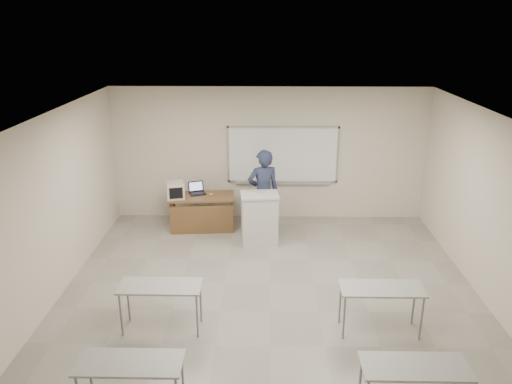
{
  "coord_description": "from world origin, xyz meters",
  "views": [
    {
      "loc": [
        -0.08,
        -6.83,
        4.39
      ],
      "look_at": [
        -0.26,
        2.2,
        1.23
      ],
      "focal_mm": 35.0,
      "sensor_mm": 36.0,
      "label": 1
    }
  ],
  "objects_px": {
    "instructor_desk": "(201,207)",
    "presenter": "(263,192)",
    "crt_monitor": "(175,190)",
    "mouse": "(211,194)",
    "podium": "(259,218)",
    "whiteboard": "(283,155)",
    "keyboard": "(252,192)",
    "laptop": "(198,191)"
  },
  "relations": [
    {
      "from": "crt_monitor",
      "to": "presenter",
      "type": "xyz_separation_m",
      "value": [
        1.89,
        -0.13,
        0.01
      ]
    },
    {
      "from": "whiteboard",
      "to": "keyboard",
      "type": "distance_m",
      "value": 1.53
    },
    {
      "from": "podium",
      "to": "mouse",
      "type": "bearing_deg",
      "value": 137.6
    },
    {
      "from": "mouse",
      "to": "podium",
      "type": "bearing_deg",
      "value": -30.45
    },
    {
      "from": "podium",
      "to": "whiteboard",
      "type": "bearing_deg",
      "value": 64.37
    },
    {
      "from": "laptop",
      "to": "keyboard",
      "type": "xyz_separation_m",
      "value": [
        1.22,
        -0.81,
        0.26
      ]
    },
    {
      "from": "whiteboard",
      "to": "podium",
      "type": "distance_m",
      "value": 1.77
    },
    {
      "from": "podium",
      "to": "keyboard",
      "type": "height_order",
      "value": "keyboard"
    },
    {
      "from": "podium",
      "to": "mouse",
      "type": "height_order",
      "value": "podium"
    },
    {
      "from": "instructor_desk",
      "to": "laptop",
      "type": "bearing_deg",
      "value": 105.61
    },
    {
      "from": "podium",
      "to": "crt_monitor",
      "type": "xyz_separation_m",
      "value": [
        -1.82,
        0.61,
        0.38
      ]
    },
    {
      "from": "whiteboard",
      "to": "mouse",
      "type": "height_order",
      "value": "whiteboard"
    },
    {
      "from": "podium",
      "to": "keyboard",
      "type": "relative_size",
      "value": 2.46
    },
    {
      "from": "crt_monitor",
      "to": "instructor_desk",
      "type": "bearing_deg",
      "value": -13.42
    },
    {
      "from": "instructor_desk",
      "to": "presenter",
      "type": "height_order",
      "value": "presenter"
    },
    {
      "from": "instructor_desk",
      "to": "presenter",
      "type": "bearing_deg",
      "value": -10.88
    },
    {
      "from": "crt_monitor",
      "to": "presenter",
      "type": "relative_size",
      "value": 0.23
    },
    {
      "from": "podium",
      "to": "crt_monitor",
      "type": "distance_m",
      "value": 1.95
    },
    {
      "from": "whiteboard",
      "to": "podium",
      "type": "xyz_separation_m",
      "value": [
        -0.5,
        -1.4,
        -0.95
      ]
    },
    {
      "from": "instructor_desk",
      "to": "presenter",
      "type": "xyz_separation_m",
      "value": [
        1.34,
        -0.14,
        0.39
      ]
    },
    {
      "from": "presenter",
      "to": "instructor_desk",
      "type": "bearing_deg",
      "value": -21.78
    },
    {
      "from": "podium",
      "to": "keyboard",
      "type": "xyz_separation_m",
      "value": [
        -0.15,
        0.08,
        0.54
      ]
    },
    {
      "from": "mouse",
      "to": "keyboard",
      "type": "bearing_deg",
      "value": -31.67
    },
    {
      "from": "instructor_desk",
      "to": "presenter",
      "type": "distance_m",
      "value": 1.4
    },
    {
      "from": "whiteboard",
      "to": "crt_monitor",
      "type": "distance_m",
      "value": 2.51
    },
    {
      "from": "crt_monitor",
      "to": "mouse",
      "type": "height_order",
      "value": "crt_monitor"
    },
    {
      "from": "podium",
      "to": "laptop",
      "type": "height_order",
      "value": "podium"
    },
    {
      "from": "whiteboard",
      "to": "crt_monitor",
      "type": "height_order",
      "value": "whiteboard"
    },
    {
      "from": "instructor_desk",
      "to": "mouse",
      "type": "height_order",
      "value": "mouse"
    },
    {
      "from": "instructor_desk",
      "to": "keyboard",
      "type": "bearing_deg",
      "value": -30.9
    },
    {
      "from": "podium",
      "to": "laptop",
      "type": "bearing_deg",
      "value": 140.85
    },
    {
      "from": "whiteboard",
      "to": "instructor_desk",
      "type": "xyz_separation_m",
      "value": [
        -1.77,
        -0.78,
        -0.94
      ]
    },
    {
      "from": "podium",
      "to": "mouse",
      "type": "relative_size",
      "value": 11.13
    },
    {
      "from": "laptop",
      "to": "presenter",
      "type": "distance_m",
      "value": 1.5
    },
    {
      "from": "whiteboard",
      "to": "keyboard",
      "type": "xyz_separation_m",
      "value": [
        -0.65,
        -1.32,
        -0.41
      ]
    },
    {
      "from": "instructor_desk",
      "to": "crt_monitor",
      "type": "xyz_separation_m",
      "value": [
        -0.55,
        -0.01,
        0.38
      ]
    },
    {
      "from": "instructor_desk",
      "to": "crt_monitor",
      "type": "relative_size",
      "value": 3.36
    },
    {
      "from": "mouse",
      "to": "presenter",
      "type": "distance_m",
      "value": 1.19
    },
    {
      "from": "crt_monitor",
      "to": "mouse",
      "type": "bearing_deg",
      "value": -1.7
    },
    {
      "from": "laptop",
      "to": "keyboard",
      "type": "height_order",
      "value": "keyboard"
    },
    {
      "from": "instructor_desk",
      "to": "mouse",
      "type": "relative_size",
      "value": 14.75
    },
    {
      "from": "mouse",
      "to": "keyboard",
      "type": "relative_size",
      "value": 0.22
    }
  ]
}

